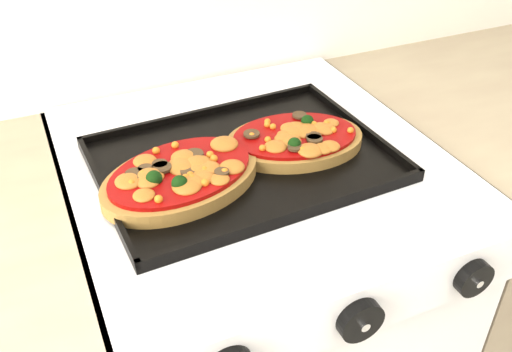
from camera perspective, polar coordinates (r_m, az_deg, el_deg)
name	(u,v)px	position (r m, az deg, el deg)	size (l,w,h in m)	color
stove	(253,336)	(1.24, -0.31, -15.68)	(0.60, 0.60, 0.91)	white
control_panel	(350,310)	(0.76, 9.38, -13.07)	(0.60, 0.02, 0.09)	white
knob_center	(360,320)	(0.75, 10.38, -14.02)	(0.06, 0.06, 0.02)	black
knob_right	(473,278)	(0.84, 20.92, -9.53)	(0.06, 0.06, 0.02)	black
baking_tray	(243,158)	(0.90, -1.30, 1.78)	(0.45, 0.33, 0.02)	black
pizza_left	(181,175)	(0.84, -7.52, 0.11)	(0.25, 0.17, 0.04)	olive
pizza_right	(295,138)	(0.92, 3.90, 3.77)	(0.22, 0.15, 0.03)	olive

